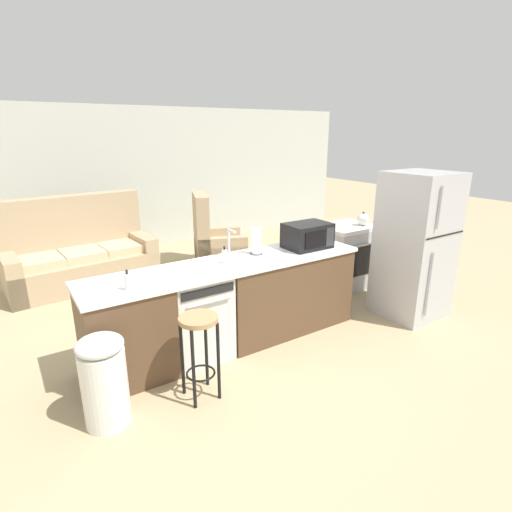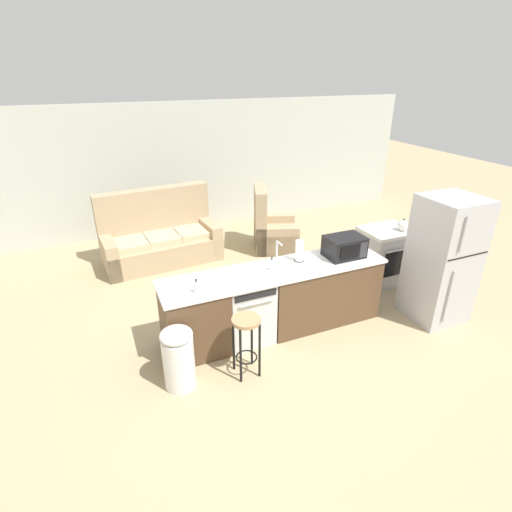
% 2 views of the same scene
% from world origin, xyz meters
% --- Properties ---
extents(ground_plane, '(24.00, 24.00, 0.00)m').
position_xyz_m(ground_plane, '(0.00, 0.00, 0.00)').
color(ground_plane, tan).
extents(wall_back, '(10.00, 0.06, 2.60)m').
position_xyz_m(wall_back, '(0.30, 4.20, 1.30)').
color(wall_back, beige).
rests_on(wall_back, ground_plane).
extents(kitchen_counter, '(2.94, 0.66, 0.90)m').
position_xyz_m(kitchen_counter, '(0.24, 0.00, 0.42)').
color(kitchen_counter, brown).
rests_on(kitchen_counter, ground_plane).
extents(dishwasher, '(0.58, 0.61, 0.84)m').
position_xyz_m(dishwasher, '(-0.25, -0.00, 0.42)').
color(dishwasher, silver).
rests_on(dishwasher, ground_plane).
extents(stove_range, '(0.76, 0.68, 0.90)m').
position_xyz_m(stove_range, '(2.35, 0.55, 0.45)').
color(stove_range, '#B7B7BC').
rests_on(stove_range, ground_plane).
extents(refrigerator, '(0.72, 0.73, 1.72)m').
position_xyz_m(refrigerator, '(2.35, -0.55, 0.86)').
color(refrigerator, '#B7B7BC').
rests_on(refrigerator, ground_plane).
extents(microwave, '(0.50, 0.37, 0.28)m').
position_xyz_m(microwave, '(1.15, -0.00, 1.04)').
color(microwave, black).
rests_on(microwave, kitchen_counter).
extents(sink_faucet, '(0.07, 0.18, 0.30)m').
position_xyz_m(sink_faucet, '(0.25, 0.18, 1.03)').
color(sink_faucet, silver).
rests_on(sink_faucet, kitchen_counter).
extents(paper_towel_roll, '(0.14, 0.14, 0.28)m').
position_xyz_m(paper_towel_roll, '(0.53, 0.11, 1.04)').
color(paper_towel_roll, '#4C4C51').
rests_on(paper_towel_roll, kitchen_counter).
extents(soap_bottle, '(0.06, 0.06, 0.18)m').
position_xyz_m(soap_bottle, '(0.10, 0.02, 0.97)').
color(soap_bottle, silver).
rests_on(soap_bottle, kitchen_counter).
extents(dish_soap_bottle, '(0.06, 0.06, 0.18)m').
position_xyz_m(dish_soap_bottle, '(-0.91, -0.16, 0.97)').
color(dish_soap_bottle, silver).
rests_on(dish_soap_bottle, kitchen_counter).
extents(kettle, '(0.21, 0.17, 0.19)m').
position_xyz_m(kettle, '(2.52, 0.42, 0.99)').
color(kettle, silver).
rests_on(kettle, stove_range).
extents(bar_stool, '(0.32, 0.32, 0.74)m').
position_xyz_m(bar_stool, '(-0.51, -0.63, 0.54)').
color(bar_stool, tan).
rests_on(bar_stool, ground_plane).
extents(trash_bin, '(0.35, 0.35, 0.74)m').
position_xyz_m(trash_bin, '(-1.25, -0.53, 0.38)').
color(trash_bin, white).
rests_on(trash_bin, ground_plane).
extents(couch, '(2.07, 1.07, 1.27)m').
position_xyz_m(couch, '(-0.82, 2.77, 0.39)').
color(couch, tan).
rests_on(couch, ground_plane).
extents(armchair, '(1.05, 1.08, 1.20)m').
position_xyz_m(armchair, '(1.23, 2.45, 0.35)').
color(armchair, tan).
rests_on(armchair, ground_plane).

